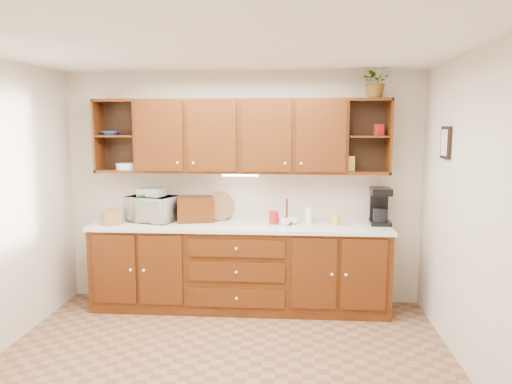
% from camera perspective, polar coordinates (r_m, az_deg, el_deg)
% --- Properties ---
extents(floor, '(4.00, 4.00, 0.00)m').
position_cam_1_polar(floor, '(4.37, -4.02, -19.73)').
color(floor, olive).
rests_on(floor, ground).
extents(ceiling, '(4.00, 4.00, 0.00)m').
position_cam_1_polar(ceiling, '(3.93, -4.39, 16.27)').
color(ceiling, white).
rests_on(ceiling, back_wall).
extents(back_wall, '(4.00, 0.00, 4.00)m').
position_cam_1_polar(back_wall, '(5.67, -1.57, 0.45)').
color(back_wall, beige).
rests_on(back_wall, floor).
extents(right_wall, '(0.00, 3.50, 3.50)m').
position_cam_1_polar(right_wall, '(4.15, 24.27, -2.87)').
color(right_wall, beige).
rests_on(right_wall, floor).
extents(base_cabinets, '(3.20, 0.60, 0.90)m').
position_cam_1_polar(base_cabinets, '(5.55, -1.86, -8.69)').
color(base_cabinets, '#361606').
rests_on(base_cabinets, floor).
extents(countertop, '(3.24, 0.64, 0.04)m').
position_cam_1_polar(countertop, '(5.42, -1.89, -3.95)').
color(countertop, white).
rests_on(countertop, base_cabinets).
extents(upper_cabinets, '(3.20, 0.33, 0.80)m').
position_cam_1_polar(upper_cabinets, '(5.46, -1.66, 6.42)').
color(upper_cabinets, '#361606').
rests_on(upper_cabinets, back_wall).
extents(undercabinet_light, '(0.40, 0.05, 0.02)m').
position_cam_1_polar(undercabinet_light, '(5.43, -1.81, 1.95)').
color(undercabinet_light, white).
rests_on(undercabinet_light, upper_cabinets).
extents(framed_picture, '(0.03, 0.24, 0.30)m').
position_cam_1_polar(framed_picture, '(4.94, 20.88, 5.30)').
color(framed_picture, black).
rests_on(framed_picture, right_wall).
extents(wicker_basket, '(0.30, 0.30, 0.16)m').
position_cam_1_polar(wicker_basket, '(5.65, -16.13, -2.76)').
color(wicker_basket, '#9D7941').
rests_on(wicker_basket, countertop).
extents(microwave, '(0.60, 0.50, 0.29)m').
position_cam_1_polar(microwave, '(5.70, -11.78, -1.87)').
color(microwave, beige).
rests_on(microwave, countertop).
extents(towel_stack, '(0.31, 0.26, 0.08)m').
position_cam_1_polar(towel_stack, '(5.67, -11.83, -0.04)').
color(towel_stack, '#D4CB64').
rests_on(towel_stack, microwave).
extents(wine_bottle, '(0.08, 0.08, 0.31)m').
position_cam_1_polar(wine_bottle, '(5.63, -12.94, -1.91)').
color(wine_bottle, black).
rests_on(wine_bottle, countertop).
extents(woven_tray, '(0.34, 0.19, 0.32)m').
position_cam_1_polar(woven_tray, '(5.69, -4.14, -3.11)').
color(woven_tray, '#9D7941').
rests_on(woven_tray, countertop).
extents(bread_box, '(0.45, 0.34, 0.28)m').
position_cam_1_polar(bread_box, '(5.60, -6.93, -1.96)').
color(bread_box, '#361606').
rests_on(bread_box, countertop).
extents(mug_tree, '(0.26, 0.25, 0.28)m').
position_cam_1_polar(mug_tree, '(5.43, 3.53, -3.26)').
color(mug_tree, '#361606').
rests_on(mug_tree, countertop).
extents(canister_red, '(0.12, 0.12, 0.14)m').
position_cam_1_polar(canister_red, '(5.44, 2.04, -2.93)').
color(canister_red, '#A41917').
rests_on(canister_red, countertop).
extents(canister_white, '(0.10, 0.10, 0.18)m').
position_cam_1_polar(canister_white, '(5.47, 6.06, -2.68)').
color(canister_white, white).
rests_on(canister_white, countertop).
extents(canister_yellow, '(0.09, 0.09, 0.10)m').
position_cam_1_polar(canister_yellow, '(5.43, 9.11, -3.25)').
color(canister_yellow, gold).
rests_on(canister_yellow, countertop).
extents(coffee_maker, '(0.22, 0.28, 0.40)m').
position_cam_1_polar(coffee_maker, '(5.58, 14.00, -1.63)').
color(coffee_maker, black).
rests_on(coffee_maker, countertop).
extents(bowl_stack, '(0.21, 0.21, 0.05)m').
position_cam_1_polar(bowl_stack, '(5.76, -16.28, 6.49)').
color(bowl_stack, navy).
rests_on(bowl_stack, upper_cabinets).
extents(plate_stack, '(0.28, 0.28, 0.07)m').
position_cam_1_polar(plate_stack, '(5.73, -14.56, 2.86)').
color(plate_stack, white).
rests_on(plate_stack, upper_cabinets).
extents(pantry_box_yellow, '(0.10, 0.09, 0.16)m').
position_cam_1_polar(pantry_box_yellow, '(5.47, 10.66, 3.21)').
color(pantry_box_yellow, gold).
rests_on(pantry_box_yellow, upper_cabinets).
extents(pantry_box_red, '(0.10, 0.09, 0.12)m').
position_cam_1_polar(pantry_box_red, '(5.48, 13.88, 6.91)').
color(pantry_box_red, '#A41917').
rests_on(pantry_box_red, upper_cabinets).
extents(potted_plant, '(0.39, 0.37, 0.35)m').
position_cam_1_polar(potted_plant, '(5.47, 13.56, 12.23)').
color(potted_plant, '#999999').
rests_on(potted_plant, upper_cabinets).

